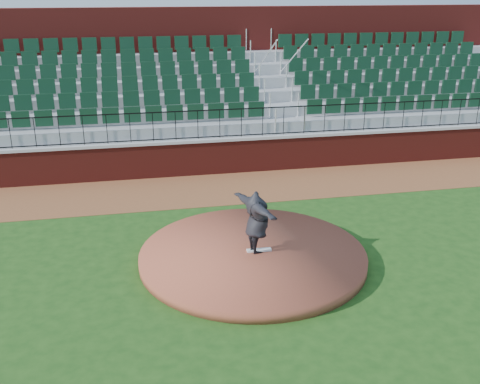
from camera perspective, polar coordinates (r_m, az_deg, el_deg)
name	(u,v)px	position (r m, az deg, el deg)	size (l,w,h in m)	color
ground	(252,263)	(13.70, 1.25, -7.27)	(90.00, 90.00, 0.00)	#1C4313
warning_track	(217,188)	(18.56, -2.38, 0.40)	(34.00, 3.20, 0.01)	brown
field_wall	(209,157)	(19.87, -3.14, 3.57)	(34.00, 0.35, 1.20)	maroon
wall_cap	(209,140)	(19.69, -3.18, 5.38)	(34.00, 0.45, 0.10)	#B7B7B7
wall_railing	(209,124)	(19.56, -3.21, 6.93)	(34.00, 0.05, 1.00)	black
seating_stands	(198,96)	(22.09, -4.28, 9.81)	(34.00, 5.10, 4.60)	gray
concourse_wall	(190,73)	(24.76, -5.16, 12.01)	(34.00, 0.50, 5.50)	maroon
pitchers_mound	(253,256)	(13.76, 1.31, -6.55)	(5.55, 5.55, 0.25)	brown
pitching_rubber	(259,250)	(13.73, 1.96, -5.96)	(0.61, 0.15, 0.04)	white
pitcher	(257,222)	(13.34, 1.72, -3.10)	(1.95, 0.53, 1.59)	black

